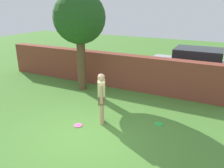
# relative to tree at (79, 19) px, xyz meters

# --- Properties ---
(ground_plane) EXTENTS (40.00, 40.00, 0.00)m
(ground_plane) POSITION_rel_tree_xyz_m (2.05, -3.06, -3.00)
(ground_plane) COLOR #4C8433
(brick_wall) EXTENTS (10.72, 0.50, 1.51)m
(brick_wall) POSITION_rel_tree_xyz_m (0.55, 1.01, -2.24)
(brick_wall) COLOR brown
(brick_wall) RESTS_ON ground
(tree) EXTENTS (2.11, 2.11, 4.11)m
(tree) POSITION_rel_tree_xyz_m (0.00, 0.00, 0.00)
(tree) COLOR brown
(tree) RESTS_ON ground
(person) EXTENTS (0.37, 0.48, 1.62)m
(person) POSITION_rel_tree_xyz_m (2.23, -2.23, -2.10)
(person) COLOR tan
(person) RESTS_ON ground
(car) EXTENTS (4.21, 1.95, 1.72)m
(car) POSITION_rel_tree_xyz_m (4.37, 2.73, -2.14)
(car) COLOR #B7B7BC
(car) RESTS_ON ground
(frisbee_green) EXTENTS (0.27, 0.27, 0.02)m
(frisbee_green) POSITION_rel_tree_xyz_m (3.90, -1.56, -2.99)
(frisbee_green) COLOR green
(frisbee_green) RESTS_ON ground
(frisbee_pink) EXTENTS (0.27, 0.27, 0.02)m
(frisbee_pink) POSITION_rel_tree_xyz_m (1.67, -2.77, -2.99)
(frisbee_pink) COLOR pink
(frisbee_pink) RESTS_ON ground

